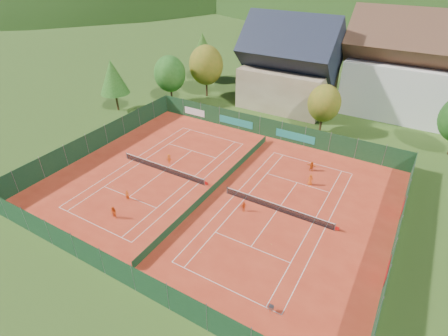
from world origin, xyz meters
TOP-DOWN VIEW (x-y plane):
  - ground at (0.00, 0.00)m, footprint 600.00×600.00m
  - clay_pad at (0.00, 0.00)m, footprint 40.00×32.00m
  - court_markings_left at (-8.00, 0.00)m, footprint 11.03×23.83m
  - court_markings_right at (8.00, 0.00)m, footprint 11.03×23.83m
  - tennis_net_left at (-7.85, 0.00)m, footprint 13.30×0.10m
  - tennis_net_right at (8.15, 0.00)m, footprint 13.30×0.10m
  - court_divider at (0.00, 0.00)m, footprint 0.03×28.80m
  - fence_north at (-0.46, 15.99)m, footprint 40.00×0.10m
  - fence_south at (0.00, -16.00)m, footprint 40.00×0.04m
  - fence_west at (-20.00, 0.00)m, footprint 0.04×32.00m
  - fence_east at (20.00, 0.05)m, footprint 0.09×32.00m
  - chalet at (-3.00, 30.00)m, footprint 16.20×12.00m
  - hotel_block_a at (16.00, 36.00)m, footprint 21.60×11.00m
  - tree_west_front at (-22.00, 20.00)m, footprint 5.72×5.72m
  - tree_west_mid at (-18.00, 26.00)m, footprint 6.44×6.44m
  - tree_west_back at (-24.00, 34.00)m, footprint 5.60×5.60m
  - tree_center at (6.00, 22.00)m, footprint 5.01×5.01m
  - tree_west_side at (-28.00, 12.00)m, footprint 5.04×5.04m
  - mountain_backdrop at (28.54, 233.48)m, footprint 820.00×530.00m
  - ball_hopper at (12.61, -12.04)m, footprint 0.34×0.34m
  - loose_ball_0 at (-11.17, -5.92)m, footprint 0.07×0.07m
  - loose_ball_1 at (4.17, -9.55)m, footprint 0.07×0.07m
  - loose_ball_2 at (4.85, 4.30)m, footprint 0.07×0.07m
  - loose_ball_3 at (-3.91, 7.43)m, footprint 0.07×0.07m
  - loose_ball_4 at (9.56, -5.08)m, footprint 0.07×0.07m
  - player_left_near at (-7.67, -6.93)m, footprint 0.56×0.43m
  - player_left_mid at (-6.67, -10.05)m, footprint 0.76×0.60m
  - player_left_far at (-8.62, 2.03)m, footprint 0.97×0.69m
  - player_right_near at (4.83, -1.91)m, footprint 0.66×0.80m
  - player_right_far_a at (9.50, 6.74)m, footprint 0.84×0.67m
  - player_right_far_b at (8.60, 9.94)m, footprint 1.30×0.49m

SIDE VIEW (x-z plane):
  - mountain_backdrop at x=28.54m, z-range -160.64..81.36m
  - ground at x=0.00m, z-range -0.02..-0.02m
  - clay_pad at x=0.00m, z-range 0.00..0.01m
  - court_markings_left at x=-8.00m, z-range 0.01..0.01m
  - court_markings_right at x=8.00m, z-range 0.01..0.01m
  - loose_ball_0 at x=-11.17m, z-range 0.00..0.07m
  - loose_ball_1 at x=4.17m, z-range 0.00..0.07m
  - loose_ball_2 at x=4.85m, z-range 0.00..0.07m
  - loose_ball_3 at x=-3.91m, z-range 0.00..0.07m
  - loose_ball_4 at x=9.56m, z-range 0.00..0.07m
  - court_divider at x=0.00m, z-range 0.00..1.00m
  - tennis_net_left at x=-7.85m, z-range 0.00..1.02m
  - tennis_net_right at x=8.15m, z-range 0.00..1.02m
  - ball_hopper at x=12.61m, z-range 0.16..0.96m
  - player_right_near at x=4.83m, z-range 0.00..1.27m
  - player_left_near at x=-7.67m, z-range 0.00..1.36m
  - player_left_far at x=-8.62m, z-range 0.00..1.36m
  - player_right_far_b at x=8.60m, z-range 0.00..1.38m
  - player_right_far_a at x=9.50m, z-range 0.00..1.49m
  - player_left_mid at x=-6.67m, z-range 0.00..1.51m
  - fence_north at x=-0.46m, z-range -0.03..2.97m
  - fence_east at x=20.00m, z-range -0.02..2.98m
  - fence_south at x=0.00m, z-range 0.00..3.00m
  - fence_west at x=-20.00m, z-range 0.00..3.00m
  - tree_center at x=6.00m, z-range 0.92..8.52m
  - tree_west_front at x=-22.00m, z-range 1.05..9.74m
  - tree_west_side at x=-28.00m, z-range 1.56..10.56m
  - tree_west_mid at x=-18.00m, z-range 1.18..10.96m
  - chalet at x=-3.00m, z-range -1.38..14.62m
  - tree_west_back at x=-24.00m, z-range 1.74..11.74m
  - hotel_block_a at x=16.00m, z-range -1.24..16.01m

